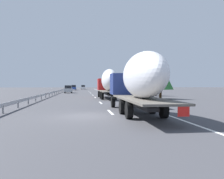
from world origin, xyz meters
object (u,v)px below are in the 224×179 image
truck_trailing (138,80)px  car_blue_sedan (74,88)px  car_silver_hatch (68,89)px  car_white_van (83,87)px  truck_lead (108,82)px  road_sign (112,84)px

truck_trailing → car_blue_sedan: bearing=5.3°
car_silver_hatch → car_white_van: car_white_van is taller
truck_trailing → truck_lead: bearing=-0.0°
road_sign → car_blue_sedan: bearing=15.4°
truck_lead → car_blue_sedan: 56.82m
car_white_van → road_sign: (-50.01, -6.48, 1.40)m
car_white_van → truck_trailing: bearing=-177.8°
car_blue_sedan → truck_trailing: bearing=-174.7°
truck_lead → truck_trailing: size_ratio=0.91×
truck_lead → car_white_van: truck_lead is taller
car_silver_hatch → road_sign: size_ratio=1.37×
road_sign → truck_trailing: bearing=175.4°
truck_lead → car_blue_sedan: size_ratio=2.98×
car_silver_hatch → car_blue_sedan: bearing=-0.7°
truck_trailing → car_blue_sedan: truck_trailing is taller
truck_lead → road_sign: truck_lead is taller
truck_lead → road_sign: 20.01m
car_silver_hatch → car_blue_sedan: 30.71m
car_silver_hatch → road_sign: road_sign is taller
truck_trailing → car_silver_hatch: truck_trailing is taller
car_blue_sedan → road_sign: bearing=-164.6°
car_white_van → car_blue_sedan: size_ratio=0.96×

